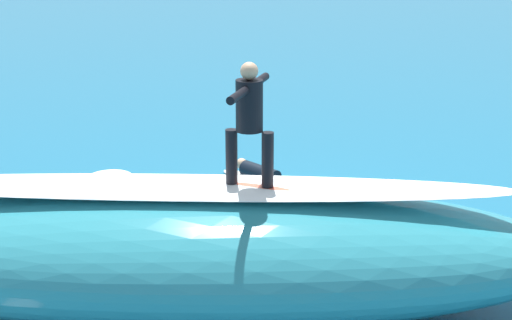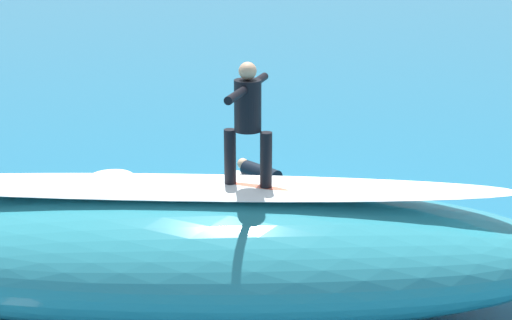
{
  "view_description": "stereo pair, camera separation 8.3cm",
  "coord_description": "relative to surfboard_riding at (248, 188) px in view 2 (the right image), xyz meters",
  "views": [
    {
      "loc": [
        -1.93,
        10.4,
        4.61
      ],
      "look_at": [
        0.37,
        0.03,
        1.23
      ],
      "focal_mm": 51.49,
      "sensor_mm": 36.0,
      "label": 1
    },
    {
      "loc": [
        -2.01,
        10.38,
        4.61
      ],
      "look_at": [
        0.37,
        0.03,
        1.23
      ],
      "focal_mm": 51.49,
      "sensor_mm": 36.0,
      "label": 2
    }
  ],
  "objects": [
    {
      "name": "ground_plane",
      "position": [
        0.06,
        -2.34,
        -1.62
      ],
      "size": [
        120.0,
        120.0,
        0.0
      ],
      "primitive_type": "plane",
      "color": "#196084"
    },
    {
      "name": "wave_crest",
      "position": [
        0.83,
        0.15,
        -0.83
      ],
      "size": [
        9.95,
        4.44,
        1.58
      ],
      "primitive_type": "ellipsoid",
      "rotation": [
        0.0,
        0.0,
        0.18
      ],
      "color": "teal",
      "rests_on": "ground_plane"
    },
    {
      "name": "wave_foam_lip",
      "position": [
        0.83,
        0.15,
        -0.0
      ],
      "size": [
        8.21,
        2.43,
        0.08
      ],
      "primitive_type": "ellipsoid",
      "rotation": [
        0.0,
        0.0,
        0.18
      ],
      "color": "white",
      "rests_on": "wave_crest"
    },
    {
      "name": "surfboard_riding",
      "position": [
        0.0,
        0.0,
        0.0
      ],
      "size": [
        2.3,
        0.61,
        0.08
      ],
      "primitive_type": "ellipsoid",
      "rotation": [
        0.0,
        0.0,
        -0.07
      ],
      "color": "#E0563D",
      "rests_on": "wave_crest"
    },
    {
      "name": "surfer_riding",
      "position": [
        -0.0,
        0.0,
        0.9
      ],
      "size": [
        0.59,
        1.41,
        1.48
      ],
      "rotation": [
        0.0,
        0.0,
        -0.07
      ],
      "color": "black",
      "rests_on": "surfboard_riding"
    },
    {
      "name": "surfboard_paddling",
      "position": [
        0.87,
        -4.62,
        -1.58
      ],
      "size": [
        1.95,
        1.55,
        0.07
      ],
      "primitive_type": "ellipsoid",
      "rotation": [
        0.0,
        0.0,
        -0.6
      ],
      "color": "silver",
      "rests_on": "ground_plane"
    },
    {
      "name": "surfer_paddling",
      "position": [
        0.76,
        -4.54,
        -1.41
      ],
      "size": [
        1.55,
        1.17,
        0.32
      ],
      "rotation": [
        0.0,
        0.0,
        -0.6
      ],
      "color": "black",
      "rests_on": "surfboard_paddling"
    },
    {
      "name": "foam_patch_near",
      "position": [
        1.65,
        -1.56,
        -1.57
      ],
      "size": [
        0.51,
        0.57,
        0.1
      ],
      "primitive_type": "ellipsoid",
      "rotation": [
        0.0,
        0.0,
        1.51
      ],
      "color": "white",
      "rests_on": "ground_plane"
    },
    {
      "name": "foam_patch_far",
      "position": [
        3.71,
        -4.21,
        -1.55
      ],
      "size": [
        1.16,
        1.14,
        0.14
      ],
      "primitive_type": "ellipsoid",
      "rotation": [
        0.0,
        0.0,
        0.55
      ],
      "color": "white",
      "rests_on": "ground_plane"
    }
  ]
}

